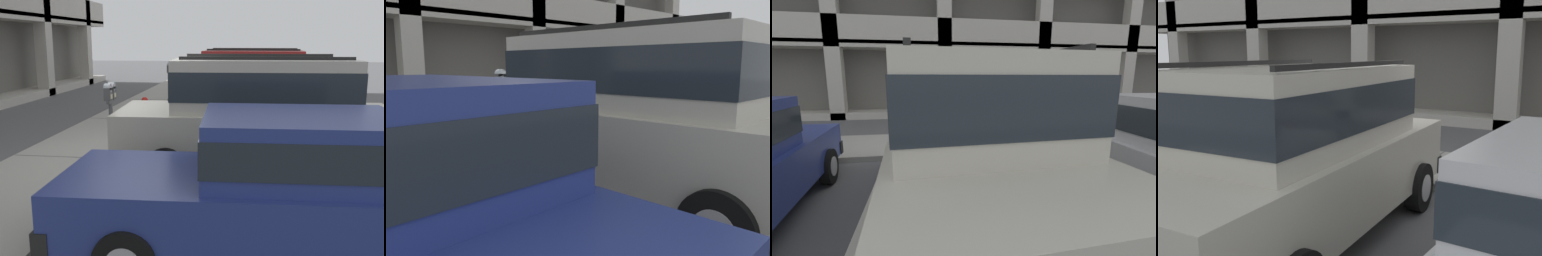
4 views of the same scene
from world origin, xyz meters
TOP-DOWN VIEW (x-y plane):
  - ground_plane at (0.00, 0.00)m, footprint 80.00×80.00m
  - sidewalk at (0.00, 1.30)m, footprint 40.00×2.20m
  - parking_stall_lines at (1.45, -1.40)m, footprint 11.75×4.80m
  - silver_suv at (-0.16, -2.21)m, footprint 2.19×4.87m
  - parking_meter_near at (-0.29, 0.35)m, footprint 0.35×0.12m

SIDE VIEW (x-z plane):
  - ground_plane at x=0.00m, z-range -0.10..0.00m
  - parking_stall_lines at x=1.45m, z-range 0.00..0.01m
  - sidewalk at x=0.00m, z-range 0.00..0.12m
  - silver_suv at x=-0.16m, z-range 0.07..2.11m
  - parking_meter_near at x=-0.29m, z-range 0.47..1.91m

